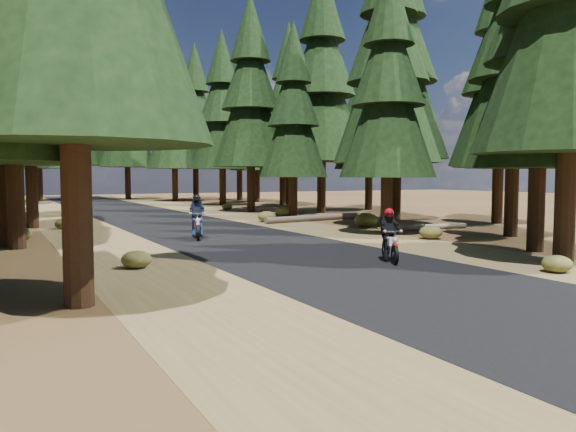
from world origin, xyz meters
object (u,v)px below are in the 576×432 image
Objects in this scene: log_near at (314,218)px; rider_lead at (390,244)px; rider_follow at (197,224)px; log_far at (427,227)px.

log_near is 3.63× the size of rider_lead.
rider_follow is at bearing -156.81° from log_near.
rider_lead is at bearing -121.95° from log_near.
rider_follow is (-8.01, -5.23, 0.39)m from log_near.
log_near is at bearing -130.24° from rider_follow.
log_near is 9.57m from rider_follow.
rider_follow is at bearing -45.45° from rider_lead.
log_far is 10.01m from rider_follow.
log_far is (1.93, -6.38, -0.04)m from log_near.
log_far is at bearing -83.17° from log_near.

